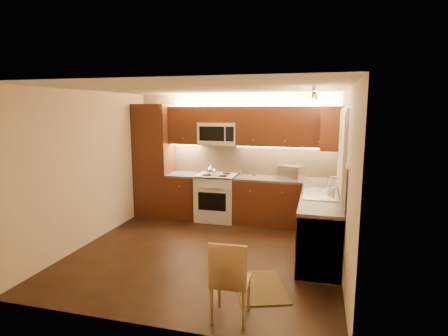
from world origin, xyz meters
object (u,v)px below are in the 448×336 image
(knife_block, at_px, (281,171))
(dining_chair, at_px, (231,278))
(toaster_oven, at_px, (291,172))
(kettle, at_px, (212,170))
(sink, at_px, (321,190))
(microwave, at_px, (218,134))
(stove, at_px, (217,197))
(soap_bottle, at_px, (330,186))

(knife_block, bearing_deg, dining_chair, -108.87)
(toaster_oven, distance_m, knife_block, 0.27)
(toaster_oven, bearing_deg, kettle, -153.30)
(sink, height_order, kettle, kettle)
(microwave, xyz_separation_m, dining_chair, (1.10, -3.44, -1.28))
(microwave, bearing_deg, sink, -32.21)
(kettle, height_order, knife_block, kettle)
(stove, distance_m, sink, 2.35)
(microwave, distance_m, sink, 2.48)
(kettle, relative_size, soap_bottle, 1.10)
(stove, xyz_separation_m, sink, (2.00, -1.12, 0.52))
(stove, height_order, microwave, microwave)
(kettle, bearing_deg, stove, 34.00)
(stove, distance_m, dining_chair, 3.48)
(stove, bearing_deg, dining_chair, -71.55)
(kettle, xyz_separation_m, soap_bottle, (2.21, -0.82, -0.03))
(microwave, relative_size, knife_block, 3.63)
(toaster_oven, bearing_deg, sink, -43.30)
(dining_chair, bearing_deg, knife_block, 85.57)
(sink, relative_size, knife_block, 4.11)
(toaster_oven, height_order, dining_chair, toaster_oven)
(kettle, height_order, toaster_oven, toaster_oven)
(microwave, xyz_separation_m, knife_block, (1.24, 0.07, -0.72))
(microwave, bearing_deg, soap_bottle, -26.17)
(knife_block, xyz_separation_m, soap_bottle, (0.90, -1.12, -0.00))
(sink, bearing_deg, kettle, 153.66)
(soap_bottle, bearing_deg, dining_chair, -126.72)
(microwave, xyz_separation_m, soap_bottle, (2.14, -1.05, -0.72))
(microwave, height_order, toaster_oven, microwave)
(knife_block, bearing_deg, soap_bottle, -67.74)
(soap_bottle, bearing_deg, toaster_oven, 112.72)
(sink, xyz_separation_m, knife_block, (-0.76, 1.33, 0.03))
(microwave, height_order, sink, microwave)
(sink, distance_m, soap_bottle, 0.25)
(kettle, height_order, dining_chair, kettle)
(toaster_oven, xyz_separation_m, dining_chair, (-0.35, -3.34, -0.59))
(microwave, relative_size, kettle, 3.38)
(microwave, bearing_deg, toaster_oven, -3.86)
(stove, height_order, sink, sink)
(stove, xyz_separation_m, toaster_oven, (1.45, 0.04, 0.57))
(knife_block, relative_size, soap_bottle, 1.02)
(soap_bottle, bearing_deg, knife_block, 115.72)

